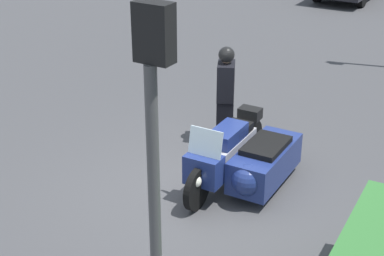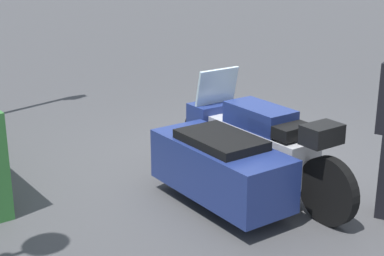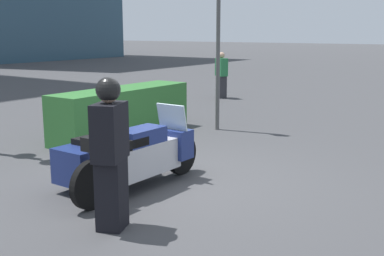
% 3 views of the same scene
% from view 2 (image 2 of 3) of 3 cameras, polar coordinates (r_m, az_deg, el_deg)
% --- Properties ---
extents(ground_plane, '(160.00, 160.00, 0.00)m').
position_cam_2_polar(ground_plane, '(6.72, 4.09, -3.79)').
color(ground_plane, '#424244').
extents(police_motorcycle, '(2.54, 1.20, 1.15)m').
position_cam_2_polar(police_motorcycle, '(5.83, 3.87, -2.41)').
color(police_motorcycle, black).
rests_on(police_motorcycle, ground).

